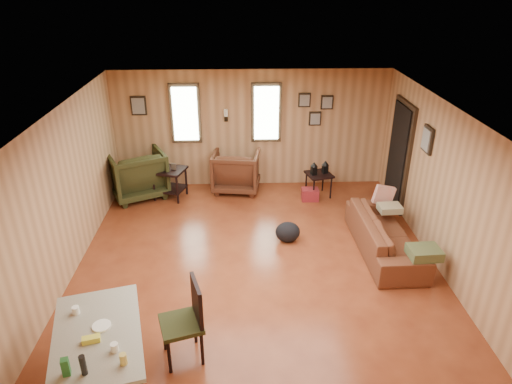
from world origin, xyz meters
TOP-DOWN VIEW (x-y plane):
  - room at (0.17, 0.27)m, footprint 5.54×6.04m
  - sofa at (2.06, 0.31)m, footprint 0.64×2.04m
  - recliner_brown at (-0.31, 2.72)m, footprint 1.02×0.97m
  - recliner_green at (-2.28, 2.51)m, footprint 1.33×1.30m
  - end_table at (-1.62, 2.39)m, footprint 0.72×0.69m
  - side_table at (1.32, 2.36)m, footprint 0.57×0.57m
  - cooler at (1.13, 2.17)m, footprint 0.33×0.24m
  - backpack at (0.54, 0.66)m, footprint 0.45×0.37m
  - sofa_pillows at (2.31, 0.26)m, footprint 0.54×1.90m
  - dining_table at (-1.73, -2.24)m, footprint 1.21×1.63m
  - dining_chair at (-0.86, -1.81)m, footprint 0.57×0.57m

SIDE VIEW (x-z plane):
  - cooler at x=1.13m, z-range 0.00..0.24m
  - backpack at x=0.54m, z-range 0.00..0.35m
  - sofa at x=2.06m, z-range 0.00..0.79m
  - end_table at x=-1.62m, z-range 0.04..0.79m
  - recliner_brown at x=-0.31m, z-range 0.00..0.94m
  - side_table at x=1.32m, z-range 0.13..0.88m
  - sofa_pillows at x=2.31m, z-range 0.31..0.71m
  - recliner_green at x=-2.28m, z-range 0.00..1.05m
  - dining_chair at x=-0.86m, z-range 0.06..1.08m
  - dining_table at x=-1.73m, z-range 0.20..1.15m
  - room at x=0.17m, z-range -0.02..2.43m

